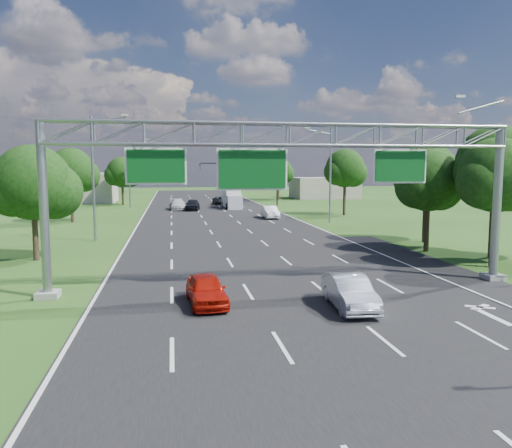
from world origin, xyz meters
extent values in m
plane|color=#234715|center=(0.00, 30.00, 0.00)|extent=(220.00, 220.00, 0.00)
cube|color=black|center=(0.00, 30.00, 0.00)|extent=(18.00, 180.00, 0.02)
cube|color=black|center=(10.20, 14.00, 0.00)|extent=(3.00, 30.00, 0.02)
cube|color=gray|center=(11.50, 12.00, 0.15)|extent=(1.00, 1.00, 0.30)
cylinder|color=gray|center=(11.50, 12.00, 4.00)|extent=(0.44, 0.44, 8.00)
cube|color=gray|center=(-11.00, 12.00, 0.15)|extent=(1.00, 1.00, 0.30)
cylinder|color=gray|center=(-11.00, 12.00, 4.00)|extent=(0.40, 0.40, 8.00)
cylinder|color=gray|center=(10.30, 12.00, 9.00)|extent=(2.54, 0.12, 0.79)
cube|color=beige|center=(9.10, 12.00, 9.50)|extent=(0.50, 0.22, 0.12)
cube|color=white|center=(-6.00, 11.98, 6.00)|extent=(2.80, 0.05, 1.70)
cube|color=#084717|center=(-6.00, 11.92, 6.00)|extent=(2.62, 0.05, 1.52)
cube|color=white|center=(-1.50, 11.98, 5.85)|extent=(3.40, 0.05, 2.00)
cube|color=#084717|center=(-1.50, 11.92, 5.85)|extent=(3.22, 0.05, 1.82)
cube|color=white|center=(6.00, 11.98, 6.00)|extent=(2.80, 0.05, 1.70)
cube|color=#084717|center=(6.00, 11.92, 6.00)|extent=(2.62, 0.05, 1.52)
cylinder|color=black|center=(11.00, 65.00, 3.50)|extent=(0.24, 0.24, 7.00)
cylinder|color=black|center=(5.00, 65.00, 6.60)|extent=(12.00, 0.18, 0.18)
imported|color=black|center=(-1.00, 65.00, 6.05)|extent=(0.18, 0.22, 1.10)
imported|color=black|center=(4.00, 65.00, 6.05)|extent=(0.18, 0.22, 1.10)
imported|color=black|center=(9.00, 65.00, 6.05)|extent=(0.18, 0.22, 1.10)
cylinder|color=gray|center=(-11.50, 30.00, 5.00)|extent=(0.20, 0.20, 10.00)
cylinder|color=gray|center=(-10.20, 30.00, 9.70)|extent=(2.78, 0.12, 0.60)
cube|color=beige|center=(-8.90, 30.00, 10.10)|extent=(0.55, 0.22, 0.12)
cylinder|color=gray|center=(-11.50, 65.00, 5.00)|extent=(0.20, 0.20, 10.00)
cylinder|color=gray|center=(-10.20, 65.00, 9.70)|extent=(2.78, 0.12, 0.60)
cube|color=beige|center=(-8.90, 65.00, 10.10)|extent=(0.55, 0.22, 0.12)
cylinder|color=gray|center=(11.50, 40.00, 5.00)|extent=(0.20, 0.20, 10.00)
cylinder|color=gray|center=(10.20, 40.00, 9.70)|extent=(2.78, 0.12, 0.60)
cube|color=beige|center=(8.90, 40.00, 10.10)|extent=(0.55, 0.22, 0.12)
cylinder|color=#2D2116|center=(13.50, 15.00, 1.87)|extent=(0.36, 0.36, 3.74)
sphere|color=black|center=(13.50, 15.00, 5.50)|extent=(4.40, 4.40, 4.40)
sphere|color=black|center=(14.60, 15.40, 4.95)|extent=(3.30, 3.30, 3.30)
sphere|color=black|center=(12.51, 14.70, 5.06)|extent=(3.08, 3.08, 3.08)
cylinder|color=#2D2116|center=(15.50, 18.00, 2.09)|extent=(0.36, 0.36, 4.18)
sphere|color=black|center=(15.50, 18.00, 6.18)|extent=(5.00, 5.00, 5.00)
sphere|color=black|center=(16.75, 18.40, 5.55)|extent=(3.75, 3.75, 3.75)
sphere|color=black|center=(14.38, 17.70, 5.68)|extent=(3.50, 3.50, 3.50)
cylinder|color=#2D2116|center=(12.50, 21.00, 1.65)|extent=(0.36, 0.36, 3.30)
sphere|color=black|center=(12.50, 21.00, 5.06)|extent=(4.40, 4.40, 4.40)
sphere|color=black|center=(13.60, 21.40, 4.51)|extent=(3.30, 3.30, 3.30)
sphere|color=black|center=(11.51, 20.70, 4.62)|extent=(3.08, 3.08, 3.08)
cylinder|color=#2D2116|center=(14.50, 25.00, 1.76)|extent=(0.36, 0.36, 3.52)
sphere|color=black|center=(14.50, 25.00, 5.44)|extent=(4.80, 4.80, 4.80)
sphere|color=black|center=(15.70, 25.40, 4.84)|extent=(3.60, 3.60, 3.60)
sphere|color=black|center=(13.42, 24.70, 4.96)|extent=(3.36, 3.36, 3.36)
cylinder|color=#2D2116|center=(-14.00, 22.00, 1.54)|extent=(0.36, 0.36, 3.08)
sphere|color=black|center=(-14.00, 22.00, 5.00)|extent=(4.80, 4.80, 4.80)
sphere|color=black|center=(-12.80, 22.40, 4.40)|extent=(3.60, 3.60, 3.60)
sphere|color=black|center=(-15.08, 21.70, 4.52)|extent=(3.36, 3.36, 3.36)
cylinder|color=#2D2116|center=(-16.00, 45.00, 1.87)|extent=(0.36, 0.36, 3.74)
sphere|color=black|center=(-16.00, 45.00, 5.66)|extent=(4.80, 4.80, 4.80)
sphere|color=black|center=(-14.80, 45.40, 5.06)|extent=(3.60, 3.60, 3.60)
sphere|color=black|center=(-17.08, 44.70, 5.18)|extent=(3.36, 3.36, 3.36)
cylinder|color=#2D2116|center=(-13.00, 70.00, 1.65)|extent=(0.36, 0.36, 3.30)
sphere|color=black|center=(-13.00, 70.00, 5.22)|extent=(4.80, 4.80, 4.80)
sphere|color=black|center=(-11.80, 70.40, 4.62)|extent=(3.60, 3.60, 3.60)
sphere|color=black|center=(-14.08, 69.70, 4.74)|extent=(3.36, 3.36, 3.36)
cylinder|color=#2D2116|center=(16.00, 48.00, 1.98)|extent=(0.36, 0.36, 3.96)
sphere|color=black|center=(16.00, 48.00, 5.88)|extent=(4.80, 4.80, 4.80)
sphere|color=black|center=(17.20, 48.40, 5.28)|extent=(3.60, 3.60, 3.60)
sphere|color=black|center=(14.92, 47.70, 5.40)|extent=(3.36, 3.36, 3.36)
cylinder|color=#2D2116|center=(14.00, 78.00, 1.76)|extent=(0.36, 0.36, 3.52)
sphere|color=black|center=(14.00, 78.00, 5.44)|extent=(4.80, 4.80, 4.80)
sphere|color=black|center=(15.20, 78.40, 4.84)|extent=(3.60, 3.60, 3.60)
sphere|color=black|center=(12.92, 77.70, 4.96)|extent=(3.36, 3.36, 3.36)
cube|color=gray|center=(-22.00, 78.00, 2.50)|extent=(14.00, 10.00, 5.00)
cube|color=gray|center=(24.00, 82.00, 2.00)|extent=(12.00, 9.00, 4.00)
imported|color=#B71508|center=(-3.91, 9.63, 0.66)|extent=(1.83, 3.99, 1.33)
imported|color=silver|center=(2.03, 8.06, 0.70)|extent=(1.74, 4.31, 1.39)
imported|color=silver|center=(-4.50, 59.33, 0.75)|extent=(2.53, 5.32, 1.50)
imported|color=black|center=(2.41, 68.76, 0.63)|extent=(2.38, 4.67, 1.27)
imported|color=black|center=(-2.50, 58.23, 0.79)|extent=(2.38, 4.81, 1.58)
imported|color=white|center=(6.06, 45.73, 0.72)|extent=(1.57, 4.40, 1.44)
cube|color=silver|center=(3.44, 62.38, 1.50)|extent=(2.33, 5.52, 2.73)
cube|color=silver|center=(3.44, 58.55, 1.00)|extent=(2.15, 2.06, 2.00)
cylinder|color=black|center=(2.44, 58.73, 0.46)|extent=(0.32, 0.91, 0.91)
cylinder|color=black|center=(4.44, 58.73, 0.46)|extent=(0.32, 0.91, 0.91)
cylinder|color=black|center=(2.44, 64.20, 0.46)|extent=(0.32, 0.91, 0.91)
cylinder|color=black|center=(4.44, 64.20, 0.46)|extent=(0.32, 0.91, 0.91)
camera|label=1|loc=(-5.31, -11.60, 5.94)|focal=35.00mm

